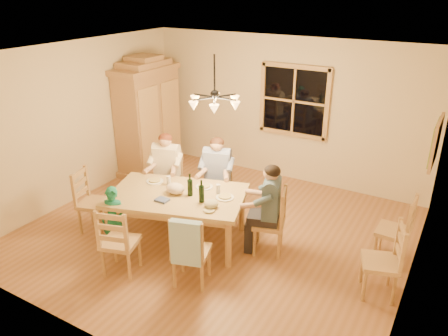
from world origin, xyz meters
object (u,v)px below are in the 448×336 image
Objects in this scene: chair_near_right at (192,261)px; adult_plaid_man at (217,167)px; chair_spare_front at (378,273)px; armoire at (148,120)px; adult_slate_man at (270,198)px; dining_table at (177,200)px; chair_far_right at (217,197)px; wine_bottle_b at (202,191)px; chandelier at (215,101)px; chair_near_left at (121,252)px; wine_bottle_a at (190,185)px; child at (114,220)px; chair_end_right at (268,232)px; chair_end_left at (95,212)px; adult_woman at (166,162)px; chair_spare_back at (392,241)px; chair_far_left at (168,192)px.

adult_plaid_man is (-0.65, 1.71, 0.54)m from chair_near_right.
adult_plaid_man reaches higher than chair_spare_front.
armoire is 2.63× the size of adult_slate_man.
dining_table is at bearing 117.90° from chair_near_right.
armoire is 2.32× the size of chair_far_right.
dining_table is 6.65× the size of wine_bottle_b.
chandelier is at bearing 101.31° from adult_plaid_man.
armoire reaches higher than chair_far_right.
chair_near_left is at bearing -100.51° from dining_table.
chair_far_right is 1.12m from wine_bottle_a.
chandelier is 2.36m from chair_near_left.
armoire is 6.97× the size of wine_bottle_a.
dining_table is 2.19× the size of child.
chair_end_left is at bearing 90.00° from chair_end_right.
adult_plaid_man reaches higher than child.
adult_woman is 3.64m from chair_spare_front.
chair_end_right is at bearing 17.30° from wine_bottle_a.
chair_near_left is at bearing 90.00° from adult_woman.
adult_plaid_man is 2.80m from chair_spare_back.
chair_spare_back is at bearing 164.01° from chair_far_right.
dining_table is at bearing 111.73° from chair_spare_back.
chair_near_right is at bearing 136.74° from chair_end_right.
chair_near_right is 3.00× the size of wine_bottle_a.
chandelier is 0.78× the size of chair_far_left.
adult_plaid_man is 2.65× the size of wine_bottle_b.
child is at bearing -60.66° from armoire.
chair_spare_front is at bearing 6.95° from chair_near_right.
adult_slate_man is 0.88× the size of chair_spare_front.
chair_end_left is (-1.28, -0.40, -0.36)m from dining_table.
chair_far_left is at bearing 117.90° from chair_near_right.
wine_bottle_a reaches higher than chair_end_left.
dining_table is at bearing 117.90° from adult_woman.
chair_end_right is 2.11m from adult_woman.
chair_spare_front is (1.55, -0.18, 0.00)m from chair_end_right.
adult_slate_man is at bearing 65.18° from chair_spare_front.
wine_bottle_b reaches higher than chair_near_right.
chair_far_right is 2.75m from chair_spare_back.
chair_near_left is 0.55m from child.
child is at bearing 103.06° from adult_slate_man.
wine_bottle_a is at bearing 79.22° from chair_far_right.
dining_table is at bearing 90.00° from adult_slate_man.
chair_near_right is at bearing -43.38° from armoire.
chair_far_right is at bearing 96.61° from wine_bottle_a.
adult_slate_man is at bearing 114.07° from chair_spare_back.
chandelier is 1.23m from wine_bottle_a.
wine_bottle_b is at bearing 99.24° from adult_slate_man.
adult_woman and adult_slate_man have the same top height.
wine_bottle_a is at bearing 53.14° from chair_near_left.
adult_plaid_man is 1.33m from adult_slate_man.
chair_end_right is at bearing 90.00° from chair_end_left.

